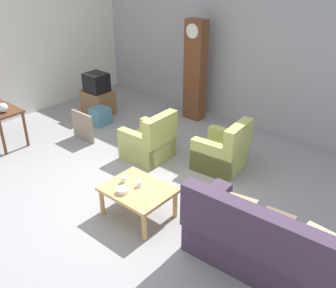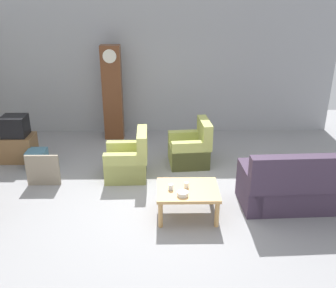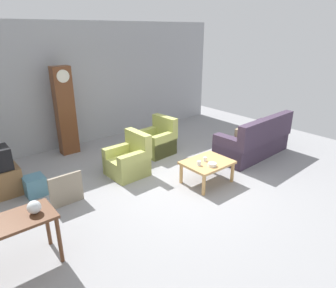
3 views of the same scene
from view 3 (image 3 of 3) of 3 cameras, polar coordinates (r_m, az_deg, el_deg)
ground_plane at (r=6.28m, az=2.16°, el=-7.45°), size 10.40×10.40×0.00m
garage_door_wall at (r=8.66m, az=-14.03°, el=11.14°), size 8.40×0.16×3.20m
couch_floral at (r=7.79m, az=16.06°, el=0.37°), size 2.14×0.97×1.04m
armchair_olive_near at (r=6.59m, az=-7.48°, el=-3.26°), size 0.81×0.78×0.92m
armchair_olive_far at (r=7.66m, az=-2.04°, el=0.44°), size 0.85×0.83×0.92m
coffee_table_wood at (r=6.20m, az=7.45°, el=-3.89°), size 0.96×0.76×0.47m
console_table_dark at (r=4.39m, az=-29.08°, el=-14.37°), size 1.30×0.56×0.75m
grandfather_clock at (r=7.86m, az=-18.95°, el=5.92°), size 0.44×0.30×2.19m
tv_stand_cabinet at (r=6.56m, az=-29.13°, el=-6.37°), size 0.68×0.52×0.54m
framed_picture_leaning at (r=5.74m, az=-18.73°, el=-8.22°), size 0.60×0.05×0.59m
storage_box_blue at (r=6.34m, az=-23.95°, el=-7.23°), size 0.37×0.37×0.37m
glass_dome_cloche at (r=4.33m, az=-24.07°, el=-10.89°), size 0.18×0.18×0.18m
cup_white_porcelain at (r=6.17m, az=7.05°, el=-2.87°), size 0.07×0.07×0.09m
cup_blue_rimmed at (r=5.97m, az=5.90°, el=-3.66°), size 0.08×0.08×0.09m
bowl_white_stacked at (r=5.97m, az=8.37°, el=-3.89°), size 0.17×0.17×0.07m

